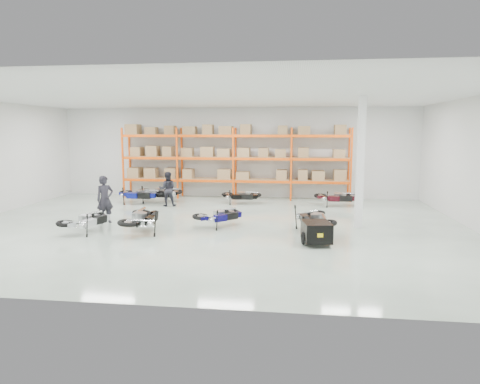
# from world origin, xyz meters

# --- Properties ---
(room) EXTENTS (18.00, 18.00, 18.00)m
(room) POSITION_xyz_m (0.00, 0.00, 2.25)
(room) COLOR silver
(room) RESTS_ON ground
(pallet_rack) EXTENTS (11.28, 0.98, 3.62)m
(pallet_rack) POSITION_xyz_m (-0.00, 6.45, 2.26)
(pallet_rack) COLOR #FF570D
(pallet_rack) RESTS_ON ground
(structural_column) EXTENTS (0.25, 0.25, 4.50)m
(structural_column) POSITION_xyz_m (5.20, 0.50, 2.25)
(structural_column) COLOR white
(structural_column) RESTS_ON ground
(moto_blue_centre) EXTENTS (1.72, 1.76, 1.07)m
(moto_blue_centre) POSITION_xyz_m (0.40, -0.06, 0.50)
(moto_blue_centre) COLOR #0B074A
(moto_blue_centre) RESTS_ON ground
(moto_silver_left) EXTENTS (1.31, 1.87, 1.10)m
(moto_silver_left) POSITION_xyz_m (-3.79, -1.49, 0.52)
(moto_silver_left) COLOR silver
(moto_silver_left) RESTS_ON ground
(moto_black_far_left) EXTENTS (1.15, 2.04, 1.27)m
(moto_black_far_left) POSITION_xyz_m (-1.97, -1.24, 0.60)
(moto_black_far_left) COLOR black
(moto_black_far_left) RESTS_ON ground
(moto_touring_right) EXTENTS (1.23, 2.02, 1.22)m
(moto_touring_right) POSITION_xyz_m (3.64, -0.49, 0.58)
(moto_touring_right) COLOR black
(moto_touring_right) RESTS_ON ground
(trailer) EXTENTS (0.92, 1.66, 0.68)m
(trailer) POSITION_xyz_m (3.64, -2.09, 0.40)
(trailer) COLOR black
(trailer) RESTS_ON ground
(moto_back_a) EXTENTS (1.92, 1.05, 1.20)m
(moto_back_a) POSITION_xyz_m (-4.14, 4.22, 0.57)
(moto_back_a) COLOR navy
(moto_back_a) RESTS_ON ground
(moto_back_b) EXTENTS (1.97, 1.05, 1.25)m
(moto_back_b) POSITION_xyz_m (-3.40, 4.71, 0.59)
(moto_back_b) COLOR #B4B8BE
(moto_back_b) RESTS_ON ground
(moto_back_c) EXTENTS (1.60, 0.79, 1.03)m
(moto_back_c) POSITION_xyz_m (0.54, 4.77, 0.49)
(moto_back_c) COLOR black
(moto_back_c) RESTS_ON ground
(moto_back_d) EXTENTS (1.74, 0.90, 1.11)m
(moto_back_d) POSITION_xyz_m (4.87, 4.69, 0.52)
(moto_back_d) COLOR #390B13
(moto_back_d) RESTS_ON ground
(person_left) EXTENTS (0.74, 0.74, 1.73)m
(person_left) POSITION_xyz_m (-3.85, 0.04, 0.87)
(person_left) COLOR #222129
(person_left) RESTS_ON ground
(person_back) EXTENTS (0.86, 0.74, 1.54)m
(person_back) POSITION_xyz_m (-2.65, 3.80, 0.77)
(person_back) COLOR #22222A
(person_back) RESTS_ON ground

